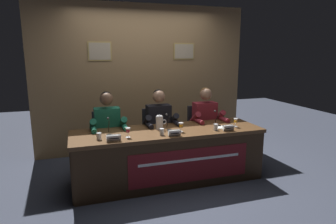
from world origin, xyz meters
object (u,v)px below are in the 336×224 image
chair_center (157,138)px  water_cup_right (216,127)px  water_cup_center (162,132)px  microphone_right (217,121)px  juice_glass_left (128,131)px  conference_table (171,149)px  chair_right (201,134)px  document_stack_right (224,127)px  chair_left (107,143)px  nameplate_right (229,128)px  nameplate_center (174,133)px  microphone_left (109,129)px  panelist_center (160,124)px  microphone_center (168,125)px  water_cup_left (99,137)px  panelist_right (207,120)px  juice_glass_right (236,121)px  juice_glass_center (181,125)px  panelist_left (108,128)px  water_pitcher_central (160,123)px

chair_center → water_cup_right: 1.06m
water_cup_center → microphone_right: size_ratio=0.39×
juice_glass_left → conference_table: bearing=8.6°
chair_center → chair_right: (0.77, 0.00, 0.00)m
juice_glass_left → document_stack_right: 1.38m
chair_left → nameplate_right: bearing=-29.9°
juice_glass_left → nameplate_center: (0.57, -0.12, -0.05)m
microphone_left → panelist_center: (0.80, 0.39, -0.09)m
conference_table → water_cup_center: bearing=-144.0°
document_stack_right → panelist_center: bearing=146.3°
nameplate_center → chair_right: bearing=48.9°
chair_left → microphone_right: size_ratio=4.19×
microphone_center → chair_center: bearing=89.6°
microphone_left → document_stack_right: 1.59m
water_cup_center → document_stack_right: size_ratio=0.36×
water_cup_left → panelist_center: 1.10m
chair_left → water_cup_right: bearing=-29.9°
chair_center → panelist_right: 0.84m
juice_glass_right → microphone_right: bearing=148.9°
juice_glass_center → water_cup_center: juice_glass_center is taller
water_cup_center → microphone_right: (0.90, 0.21, 0.04)m
chair_left → nameplate_center: 1.22m
water_cup_right → microphone_right: 0.24m
microphone_left → chair_left: bearing=87.2°
panelist_left → microphone_left: size_ratio=5.70×
chair_left → document_stack_right: bearing=-24.9°
nameplate_center → microphone_center: size_ratio=0.76×
conference_table → microphone_left: bearing=173.0°
nameplate_center → juice_glass_center: (0.15, 0.17, 0.05)m
conference_table → microphone_center: size_ratio=12.08×
panelist_center → document_stack_right: 0.94m
panelist_center → microphone_center: (-0.00, -0.40, 0.09)m
chair_center → water_cup_right: (0.62, -0.80, 0.33)m
panelist_center → water_cup_right: (0.62, -0.60, 0.05)m
panelist_center → chair_right: 0.84m
conference_table → chair_center: chair_center is taller
nameplate_center → juice_glass_center: size_ratio=1.32×
chair_center → juice_glass_center: size_ratio=7.30×
water_cup_left → juice_glass_right: bearing=1.1°
conference_table → juice_glass_right: size_ratio=21.06×
microphone_center → water_cup_right: 0.65m
panelist_left → microphone_right: bearing=-14.7°
juice_glass_center → juice_glass_right: bearing=-0.0°
water_pitcher_central → panelist_left: bearing=154.5°
panelist_left → panelist_right: (1.54, 0.00, 0.00)m
microphone_left → microphone_right: size_ratio=1.00×
water_cup_left → panelist_right: bearing=18.3°
water_cup_left → water_pitcher_central: 0.88m
conference_table → chair_left: bearing=138.3°
panelist_right → juice_glass_right: (0.20, -0.53, 0.10)m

